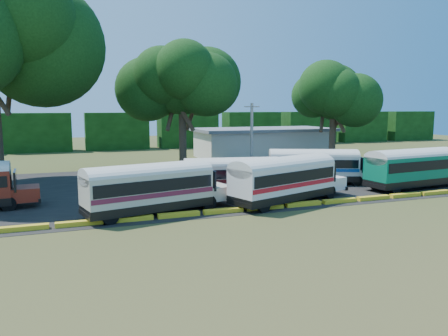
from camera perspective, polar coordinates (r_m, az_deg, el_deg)
name	(u,v)px	position (r m, az deg, el deg)	size (l,w,h in m)	color
ground	(206,219)	(27.45, -2.35, -6.65)	(160.00, 160.00, 0.00)	#2C4316
asphalt_strip	(176,185)	(39.01, -6.32, -2.28)	(64.00, 24.00, 0.02)	black
curb	(201,213)	(28.34, -2.97, -5.87)	(53.70, 0.45, 0.30)	yellow
terminal_building	(263,142)	(61.33, 5.16, 3.38)	(19.00, 9.00, 4.00)	beige
treeline_backdrop	(117,131)	(73.86, -13.81, 4.71)	(130.00, 4.00, 6.00)	black
bus_cream_west	(152,186)	(28.63, -9.45, -2.28)	(10.43, 4.72, 3.33)	black
bus_cream_east	(234,174)	(34.30, 1.35, -0.79)	(9.40, 3.93, 3.00)	black
bus_white_red	(285,177)	(31.76, 8.03, -1.16)	(10.61, 5.77, 3.40)	black
bus_white_blue	(315,164)	(40.31, 11.84, 0.49)	(9.79, 5.81, 3.16)	black
bus_teal	(414,166)	(40.50, 23.56, 0.27)	(10.62, 3.64, 3.42)	black
tree_center	(182,79)	(47.60, -5.51, 11.44)	(10.29, 10.29, 13.64)	#3C311E
tree_east	(334,92)	(55.78, 14.16, 9.60)	(9.11, 9.11, 12.12)	#3C311E
utility_pole	(252,139)	(43.96, 3.64, 3.85)	(1.60, 0.30, 7.32)	gray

